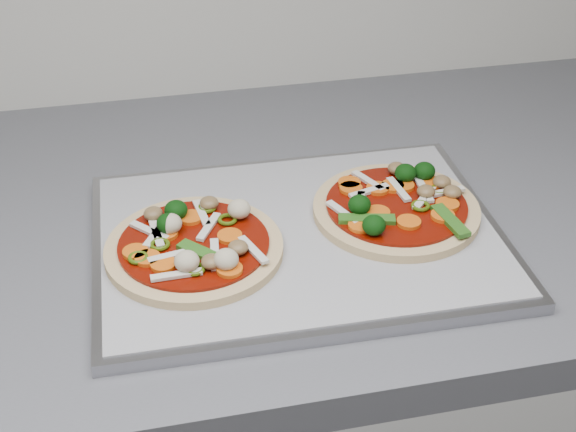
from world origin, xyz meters
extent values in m
cube|color=#96969B|center=(0.51, 1.22, 0.91)|extent=(0.42, 0.32, 0.01)
cube|color=#A2A1A7|center=(0.51, 1.22, 0.91)|extent=(0.40, 0.30, 0.00)
cylinder|color=#D8B479|center=(0.40, 1.20, 0.92)|extent=(0.20, 0.20, 0.01)
cylinder|color=#671203|center=(0.40, 1.20, 0.93)|extent=(0.17, 0.17, 0.00)
cylinder|color=#DE5C0C|center=(0.44, 1.20, 0.93)|extent=(0.03, 0.03, 0.00)
cylinder|color=#DE5C0C|center=(0.37, 1.17, 0.93)|extent=(0.03, 0.03, 0.00)
cube|color=#2F641D|center=(0.41, 1.18, 0.93)|extent=(0.05, 0.05, 0.00)
cube|color=silver|center=(0.36, 1.23, 0.93)|extent=(0.04, 0.04, 0.00)
ellipsoid|color=#BCB293|center=(0.39, 1.16, 0.94)|extent=(0.02, 0.02, 0.02)
cube|color=silver|center=(0.42, 1.22, 0.93)|extent=(0.03, 0.05, 0.00)
cube|color=silver|center=(0.37, 1.22, 0.93)|extent=(0.03, 0.05, 0.00)
torus|color=#3B540B|center=(0.37, 1.20, 0.93)|extent=(0.02, 0.02, 0.00)
cylinder|color=#DE5C0C|center=(0.38, 1.22, 0.93)|extent=(0.03, 0.03, 0.00)
cube|color=silver|center=(0.37, 1.22, 0.93)|extent=(0.01, 0.05, 0.00)
cylinder|color=#DE5C0C|center=(0.40, 1.24, 0.93)|extent=(0.03, 0.03, 0.00)
cylinder|color=#DE5C0C|center=(0.43, 1.15, 0.93)|extent=(0.03, 0.03, 0.00)
cube|color=silver|center=(0.38, 1.18, 0.93)|extent=(0.05, 0.02, 0.00)
torus|color=#3B540B|center=(0.44, 1.23, 0.93)|extent=(0.03, 0.03, 0.00)
cube|color=silver|center=(0.42, 1.18, 0.93)|extent=(0.01, 0.05, 0.00)
ellipsoid|color=brown|center=(0.44, 1.18, 0.94)|extent=(0.03, 0.03, 0.01)
torus|color=#3B540B|center=(0.42, 1.26, 0.93)|extent=(0.03, 0.03, 0.00)
torus|color=#3B540B|center=(0.35, 1.19, 0.93)|extent=(0.03, 0.03, 0.00)
ellipsoid|color=#BCB293|center=(0.38, 1.23, 0.94)|extent=(0.03, 0.03, 0.02)
ellipsoid|color=#0C330A|center=(0.39, 1.25, 0.94)|extent=(0.03, 0.03, 0.02)
cylinder|color=#DE5C0C|center=(0.34, 1.20, 0.93)|extent=(0.03, 0.03, 0.00)
ellipsoid|color=brown|center=(0.41, 1.16, 0.94)|extent=(0.03, 0.03, 0.01)
torus|color=#3B540B|center=(0.40, 1.16, 0.93)|extent=(0.03, 0.03, 0.00)
cube|color=silver|center=(0.42, 1.25, 0.93)|extent=(0.01, 0.05, 0.00)
ellipsoid|color=#BCB293|center=(0.45, 1.24, 0.94)|extent=(0.03, 0.03, 0.02)
cylinder|color=#DE5C0C|center=(0.36, 1.18, 0.93)|extent=(0.03, 0.03, 0.00)
ellipsoid|color=#BCB293|center=(0.43, 1.16, 0.94)|extent=(0.03, 0.03, 0.02)
ellipsoid|color=brown|center=(0.43, 1.26, 0.94)|extent=(0.02, 0.02, 0.01)
cube|color=silver|center=(0.46, 1.17, 0.93)|extent=(0.02, 0.05, 0.00)
cube|color=silver|center=(0.38, 1.15, 0.93)|extent=(0.05, 0.01, 0.00)
ellipsoid|color=#0C330A|center=(0.38, 1.23, 0.94)|extent=(0.02, 0.02, 0.02)
ellipsoid|color=brown|center=(0.37, 1.25, 0.94)|extent=(0.03, 0.03, 0.01)
cylinder|color=#D8B479|center=(0.62, 1.23, 0.92)|extent=(0.19, 0.19, 0.01)
cylinder|color=#671203|center=(0.62, 1.23, 0.93)|extent=(0.16, 0.16, 0.00)
cube|color=silver|center=(0.60, 1.25, 0.93)|extent=(0.05, 0.02, 0.00)
ellipsoid|color=brown|center=(0.64, 1.29, 0.94)|extent=(0.02, 0.02, 0.01)
torus|color=#3B540B|center=(0.64, 1.21, 0.93)|extent=(0.03, 0.03, 0.00)
cube|color=silver|center=(0.68, 1.23, 0.93)|extent=(0.05, 0.01, 0.00)
cube|color=silver|center=(0.58, 1.23, 0.93)|extent=(0.02, 0.05, 0.00)
cylinder|color=#DE5C0C|center=(0.66, 1.19, 0.93)|extent=(0.03, 0.03, 0.00)
cylinder|color=#DE5C0C|center=(0.67, 1.21, 0.93)|extent=(0.03, 0.03, 0.00)
ellipsoid|color=brown|center=(0.68, 1.23, 0.94)|extent=(0.03, 0.03, 0.01)
ellipsoid|color=#0C330A|center=(0.58, 1.18, 0.94)|extent=(0.03, 0.03, 0.02)
cube|color=#2F641D|center=(0.58, 1.20, 0.93)|extent=(0.06, 0.03, 0.00)
cube|color=#2F641D|center=(0.66, 1.18, 0.93)|extent=(0.02, 0.06, 0.00)
cylinder|color=#DE5C0C|center=(0.62, 1.19, 0.93)|extent=(0.03, 0.03, 0.00)
cube|color=silver|center=(0.60, 1.27, 0.93)|extent=(0.03, 0.05, 0.00)
cylinder|color=#DE5C0C|center=(0.57, 1.19, 0.93)|extent=(0.03, 0.03, 0.00)
cylinder|color=#DE5C0C|center=(0.61, 1.26, 0.93)|extent=(0.03, 0.03, 0.00)
cylinder|color=#DE5C0C|center=(0.63, 1.26, 0.93)|extent=(0.03, 0.03, 0.00)
ellipsoid|color=#0C330A|center=(0.67, 1.27, 0.94)|extent=(0.03, 0.03, 0.02)
ellipsoid|color=#0C330A|center=(0.64, 1.27, 0.94)|extent=(0.03, 0.03, 0.02)
cylinder|color=#DE5C0C|center=(0.64, 1.26, 0.93)|extent=(0.03, 0.03, 0.00)
cube|color=silver|center=(0.56, 1.22, 0.93)|extent=(0.03, 0.05, 0.00)
cylinder|color=#DE5C0C|center=(0.67, 1.26, 0.93)|extent=(0.03, 0.03, 0.00)
cylinder|color=#DE5C0C|center=(0.58, 1.26, 0.93)|extent=(0.03, 0.03, 0.00)
torus|color=#3B540B|center=(0.67, 1.24, 0.93)|extent=(0.03, 0.03, 0.00)
cylinder|color=#DE5C0C|center=(0.58, 1.27, 0.93)|extent=(0.04, 0.04, 0.00)
ellipsoid|color=brown|center=(0.68, 1.25, 0.94)|extent=(0.03, 0.03, 0.01)
cube|color=silver|center=(0.66, 1.24, 0.93)|extent=(0.01, 0.05, 0.00)
cube|color=silver|center=(0.63, 1.25, 0.93)|extent=(0.01, 0.05, 0.00)
cylinder|color=#DE5C0C|center=(0.59, 1.21, 0.93)|extent=(0.03, 0.03, 0.00)
ellipsoid|color=brown|center=(0.65, 1.23, 0.94)|extent=(0.02, 0.02, 0.01)
ellipsoid|color=#0C330A|center=(0.58, 1.22, 0.94)|extent=(0.03, 0.03, 0.02)
cube|color=silver|center=(0.65, 1.23, 0.93)|extent=(0.04, 0.04, 0.00)
camera|label=1|loc=(0.36, 0.56, 1.39)|focal=50.00mm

